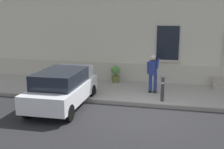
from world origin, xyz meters
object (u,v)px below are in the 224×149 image
Objects in this scene: bollard_far_left at (81,83)px; planter_olive at (116,74)px; person_on_phone at (153,71)px; bollard_near_person at (163,88)px; planter_terracotta at (74,73)px; hatchback_car_white at (62,88)px.

bollard_far_left is 1.22× the size of planter_olive.
person_on_phone reaches higher than bollard_far_left.
person_on_phone reaches higher than bollard_near_person.
bollard_near_person reaches higher than planter_terracotta.
hatchback_car_white is 3.82m from planter_terracotta.
person_on_phone is (3.31, 2.39, 0.36)m from hatchback_car_white.
bollard_near_person reaches higher than planter_olive.
bollard_far_left is at bearing 74.36° from hatchback_car_white.
planter_olive is (2.18, 0.28, 0.00)m from planter_terracotta.
hatchback_car_white reaches higher than planter_terracotta.
hatchback_car_white is 3.92× the size of bollard_near_person.
planter_olive is at bearing 151.68° from person_on_phone.
planter_olive is at bearing 133.15° from bollard_near_person.
planter_terracotta is (-0.93, 3.70, -0.18)m from hatchback_car_white.
planter_terracotta is at bearing 152.64° from bollard_near_person.
bollard_near_person is at bearing -46.85° from planter_olive.
hatchback_car_white is 4.10m from person_on_phone.
hatchback_car_white is at bearing -105.64° from bollard_far_left.
planter_terracotta is 1.00× the size of planter_olive.
person_on_phone is 4.47m from planter_terracotta.
person_on_phone is 2.02× the size of planter_olive.
person_on_phone reaches higher than planter_olive.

